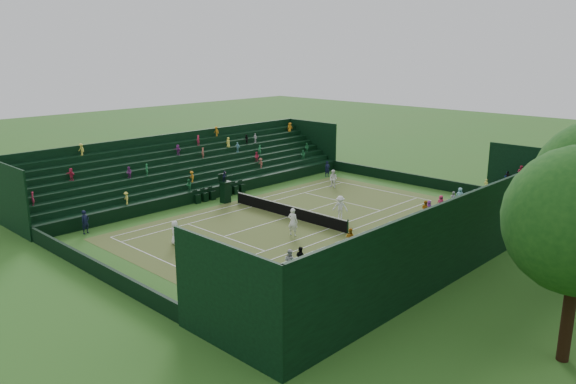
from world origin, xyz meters
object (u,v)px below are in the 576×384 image
tennis_net (288,211)px  player_far_east (340,207)px  player_near_east (293,222)px  player_near_west (175,233)px  player_far_west (333,179)px  umpire_chair (225,189)px

tennis_net → player_far_east: 4.00m
tennis_net → player_near_east: bearing=-41.7°
player_near_west → player_far_west: size_ratio=0.96×
tennis_net → player_near_east: 4.37m
umpire_chair → player_far_east: 10.30m
player_near_east → player_far_west: (-6.74, 12.57, -0.15)m
tennis_net → umpire_chair: 6.80m
tennis_net → player_far_east: size_ratio=6.57×
umpire_chair → player_far_west: 10.79m
player_far_west → tennis_net: bearing=-77.1°
player_near_west → player_far_east: bearing=-99.1°
player_far_west → player_far_east: (6.57, -7.16, 0.05)m
player_near_east → player_far_east: bearing=-106.2°
player_far_west → player_far_east: 9.71m
player_near_west → player_far_east: 12.83m
tennis_net → player_far_west: (-3.49, 9.68, 0.31)m
player_near_west → player_far_west: player_far_west is taller
player_far_west → player_far_east: size_ratio=0.95×
tennis_net → player_far_west: bearing=109.8°
player_near_west → player_far_west: (-2.40, 19.29, 0.03)m
umpire_chair → player_near_east: bearing=-12.9°
player_near_east → player_far_east: size_ratio=1.11×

